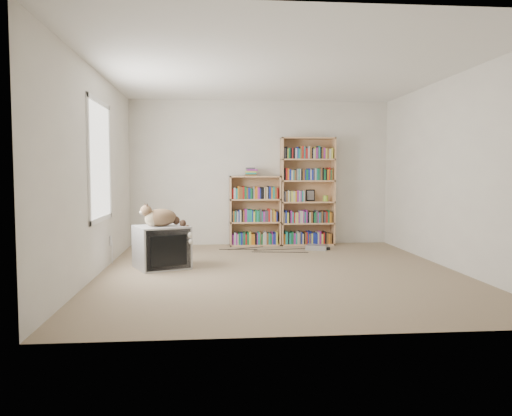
{
  "coord_description": "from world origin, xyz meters",
  "views": [
    {
      "loc": [
        -0.84,
        -6.19,
        1.25
      ],
      "look_at": [
        -0.21,
        1.0,
        0.74
      ],
      "focal_mm": 35.0,
      "sensor_mm": 36.0,
      "label": 1
    }
  ],
  "objects": [
    {
      "name": "wall_right",
      "position": [
        2.25,
        0.0,
        1.25
      ],
      "size": [
        0.02,
        5.0,
        2.5
      ],
      "primitive_type": "cube",
      "color": "beige",
      "rests_on": "floor"
    },
    {
      "name": "crt_tv",
      "position": [
        -1.52,
        0.41,
        0.28
      ],
      "size": [
        0.82,
        0.79,
        0.56
      ],
      "rotation": [
        0.0,
        0.0,
        0.42
      ],
      "color": "#ADADB0",
      "rests_on": "floor"
    },
    {
      "name": "book_stack",
      "position": [
        -0.18,
        2.31,
        1.27
      ],
      "size": [
        0.2,
        0.26,
        0.14
      ],
      "primitive_type": "cube",
      "color": "#AB1816",
      "rests_on": "bookcase_short"
    },
    {
      "name": "framed_print",
      "position": [
        0.87,
        2.44,
        0.86
      ],
      "size": [
        0.15,
        0.05,
        0.2
      ],
      "primitive_type": "cube",
      "rotation": [
        -0.17,
        0.0,
        0.0
      ],
      "color": "black",
      "rests_on": "bookcase_tall"
    },
    {
      "name": "ceiling",
      "position": [
        0.0,
        0.0,
        2.5
      ],
      "size": [
        4.5,
        5.0,
        0.02
      ],
      "primitive_type": "cube",
      "color": "white",
      "rests_on": "wall_back"
    },
    {
      "name": "cat",
      "position": [
        -1.46,
        0.35,
        0.64
      ],
      "size": [
        0.71,
        0.43,
        0.5
      ],
      "rotation": [
        0.0,
        0.0,
        0.45
      ],
      "color": "#3D2519",
      "rests_on": "crt_tv"
    },
    {
      "name": "wall_left",
      "position": [
        -2.25,
        0.0,
        1.25
      ],
      "size": [
        0.02,
        5.0,
        2.5
      ],
      "primitive_type": "cube",
      "color": "beige",
      "rests_on": "floor"
    },
    {
      "name": "bookcase_short",
      "position": [
        -0.11,
        2.36,
        0.55
      ],
      "size": [
        0.87,
        0.3,
        1.2
      ],
      "color": "tan",
      "rests_on": "floor"
    },
    {
      "name": "wall_front",
      "position": [
        0.0,
        -2.5,
        1.25
      ],
      "size": [
        4.5,
        0.02,
        2.5
      ],
      "primitive_type": "cube",
      "color": "beige",
      "rests_on": "floor"
    },
    {
      "name": "dvd_player",
      "position": [
        0.85,
        1.76,
        0.04
      ],
      "size": [
        0.41,
        0.35,
        0.08
      ],
      "primitive_type": "cube",
      "rotation": [
        0.0,
        0.0,
        -0.38
      ],
      "color": "#B3B3B8",
      "rests_on": "floor"
    },
    {
      "name": "bookcase_tall",
      "position": [
        0.8,
        2.36,
        0.88
      ],
      "size": [
        0.93,
        0.3,
        1.86
      ],
      "color": "tan",
      "rests_on": "floor"
    },
    {
      "name": "green_mug",
      "position": [
        1.12,
        2.34,
        0.81
      ],
      "size": [
        0.09,
        0.09,
        0.1
      ],
      "primitive_type": "cylinder",
      "color": "#91BC35",
      "rests_on": "bookcase_tall"
    },
    {
      "name": "wall_back",
      "position": [
        0.0,
        2.5,
        1.25
      ],
      "size": [
        4.5,
        0.02,
        2.5
      ],
      "primitive_type": "cube",
      "color": "beige",
      "rests_on": "floor"
    },
    {
      "name": "window",
      "position": [
        -2.24,
        0.2,
        1.4
      ],
      "size": [
        0.02,
        1.22,
        1.52
      ],
      "primitive_type": "cube",
      "color": "white",
      "rests_on": "wall_left"
    },
    {
      "name": "floor_cables",
      "position": [
        0.17,
        1.78,
        0.0
      ],
      "size": [
        1.2,
        0.7,
        0.01
      ],
      "primitive_type": null,
      "color": "black",
      "rests_on": "floor"
    },
    {
      "name": "floor",
      "position": [
        0.0,
        0.0,
        0.0
      ],
      "size": [
        4.5,
        5.0,
        0.01
      ],
      "primitive_type": "cube",
      "color": "gray",
      "rests_on": "ground"
    },
    {
      "name": "wall_outlet",
      "position": [
        -2.24,
        0.75,
        0.32
      ],
      "size": [
        0.01,
        0.08,
        0.13
      ],
      "primitive_type": "cube",
      "color": "silver",
      "rests_on": "wall_left"
    }
  ]
}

